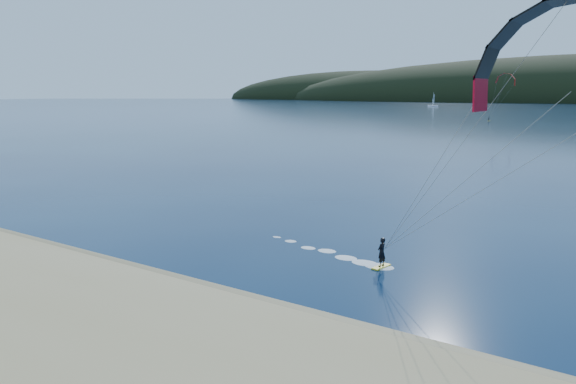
{
  "coord_description": "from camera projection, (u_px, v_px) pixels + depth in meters",
  "views": [
    {
      "loc": [
        21.43,
        -16.6,
        10.85
      ],
      "look_at": [
        3.13,
        10.0,
        5.0
      ],
      "focal_mm": 34.29,
      "sensor_mm": 36.0,
      "label": 1
    }
  ],
  "objects": [
    {
      "name": "sailboat",
      "position": [
        433.0,
        106.0,
        428.69
      ],
      "size": [
        8.04,
        5.07,
        11.26
      ],
      "color": "white",
      "rests_on": "ground"
    },
    {
      "name": "kitesurfer_near",
      "position": [
        559.0,
        100.0,
        23.45
      ],
      "size": [
        25.21,
        7.78,
        14.64
      ],
      "color": "yellow",
      "rests_on": "ground"
    },
    {
      "name": "ground",
      "position": [
        123.0,
        314.0,
        27.35
      ],
      "size": [
        1800.0,
        1800.0,
        0.0
      ],
      "primitive_type": "plane",
      "color": "#081B3B",
      "rests_on": "ground"
    },
    {
      "name": "kitesurfer_far",
      "position": [
        505.0,
        83.0,
        202.64
      ],
      "size": [
        10.75,
        7.35,
        16.78
      ],
      "color": "yellow",
      "rests_on": "ground"
    },
    {
      "name": "wet_sand",
      "position": [
        187.0,
        287.0,
        30.99
      ],
      "size": [
        220.0,
        2.5,
        0.1
      ],
      "color": "olive",
      "rests_on": "ground"
    }
  ]
}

